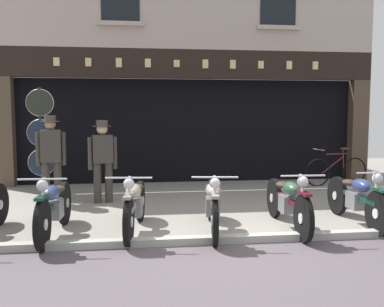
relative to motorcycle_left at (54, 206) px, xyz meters
name	(u,v)px	position (x,y,z in m)	size (l,w,h in m)	color
ground	(258,274)	(2.52, -1.69, -0.47)	(21.35, 22.00, 0.18)	gray
shop_facade	(182,116)	(2.52, 6.32, 1.23)	(9.65, 4.42, 5.99)	black
motorcycle_left	(54,206)	(0.00, 0.00, 0.00)	(0.62, 2.01, 0.93)	black
motorcycle_center_left	(135,204)	(1.14, 0.05, -0.01)	(0.62, 2.01, 0.92)	black
motorcycle_center	(213,203)	(2.29, -0.05, -0.01)	(0.62, 2.03, 0.92)	black
motorcycle_center_right	(288,201)	(3.45, -0.04, -0.01)	(0.62, 2.08, 0.92)	black
motorcycle_right	(357,198)	(4.61, 0.06, -0.01)	(0.62, 2.01, 0.92)	black
salesman_left	(51,155)	(-0.47, 2.32, 0.52)	(0.56, 0.35, 1.71)	#38332D
shopkeeper_center	(103,157)	(0.51, 2.27, 0.46)	(0.55, 0.35, 1.62)	#38332D
tyre_sign_pole	(41,134)	(-0.81, 3.06, 0.89)	(0.57, 0.06, 2.29)	#232328
advert_board_near	(242,115)	(3.90, 4.69, 1.28)	(0.76, 0.03, 1.06)	silver
leaning_bicycle	(337,170)	(6.02, 3.65, -0.07)	(1.70, 0.50, 0.93)	black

